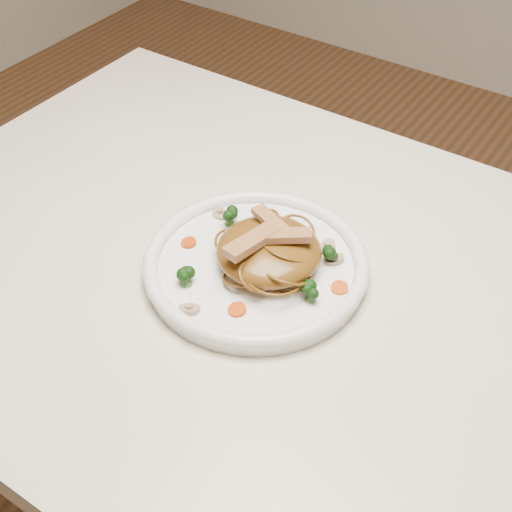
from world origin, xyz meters
The scene contains 19 objects.
table centered at (0.00, 0.00, 0.65)m, with size 1.20×0.80×0.75m.
plate centered at (-0.04, -0.01, 0.76)m, with size 0.29×0.29×0.02m, color white.
noodle_mound centered at (-0.03, 0.00, 0.79)m, with size 0.14×0.14×0.04m, color brown.
chicken_a centered at (-0.01, 0.01, 0.82)m, with size 0.07×0.02×0.01m, color tan.
chicken_b centered at (-0.05, 0.03, 0.82)m, with size 0.06×0.02×0.01m, color tan.
chicken_c centered at (-0.04, -0.02, 0.82)m, with size 0.08×0.02×0.01m, color tan.
broccoli_0 centered at (0.03, 0.05, 0.78)m, with size 0.02×0.02×0.03m, color black, non-canonical shape.
broccoli_1 centered at (-0.12, 0.04, 0.78)m, with size 0.03×0.03×0.03m, color black, non-canonical shape.
broccoli_2 centered at (-0.10, -0.09, 0.78)m, with size 0.02×0.02×0.03m, color black, non-canonical shape.
broccoli_3 centered at (0.05, -0.02, 0.78)m, with size 0.03×0.03×0.03m, color black, non-canonical shape.
carrot_0 centered at (0.00, 0.07, 0.77)m, with size 0.02×0.02×0.01m, color #C34107.
carrot_1 centered at (-0.14, -0.02, 0.77)m, with size 0.02×0.02×0.01m, color #C34107.
carrot_2 centered at (0.07, 0.01, 0.77)m, with size 0.02×0.02×0.01m, color #C34107.
carrot_3 centered at (-0.09, 0.08, 0.77)m, with size 0.02×0.02×0.01m, color #C34107.
carrot_4 centered at (-0.02, -0.09, 0.77)m, with size 0.02×0.02×0.01m, color #C34107.
mushroom_0 centered at (-0.06, -0.12, 0.77)m, with size 0.03×0.03×0.01m, color tan.
mushroom_1 centered at (0.04, 0.06, 0.77)m, with size 0.03×0.03×0.01m, color tan.
mushroom_2 centered at (-0.14, 0.05, 0.77)m, with size 0.03×0.03×0.01m, color tan.
mushroom_3 centered at (0.02, 0.07, 0.77)m, with size 0.03×0.03×0.01m, color tan.
Camera 1 is at (0.34, -0.57, 1.40)m, focal length 50.31 mm.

